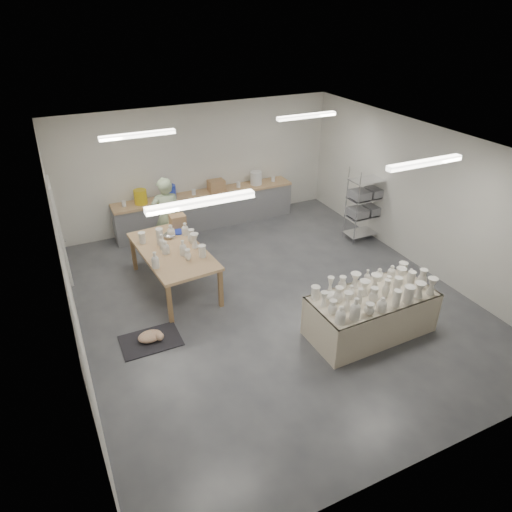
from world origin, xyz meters
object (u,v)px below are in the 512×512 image
drying_table (371,312)px  red_stool (166,239)px  work_table (174,247)px  potter (167,218)px

drying_table → red_stool: drying_table is taller
work_table → drying_table: bearing=-53.7°
drying_table → red_stool: 5.06m
potter → red_stool: 0.70m
work_table → red_stool: 1.62m
drying_table → potter: potter is taller
work_table → red_stool: (0.21, 1.50, -0.57)m
work_table → potter: (0.21, 1.23, 0.07)m
drying_table → work_table: work_table is taller
drying_table → red_stool: size_ratio=5.18×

